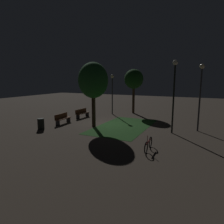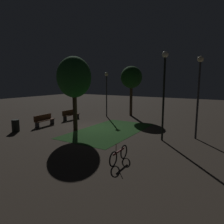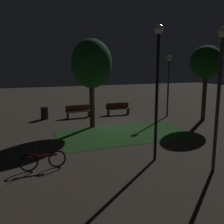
# 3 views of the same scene
# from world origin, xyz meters

# --- Properties ---
(ground_plane) EXTENTS (60.00, 60.00, 0.00)m
(ground_plane) POSITION_xyz_m (0.00, 0.00, 0.00)
(ground_plane) COLOR #473D33
(grass_lawn) EXTENTS (7.28, 4.02, 0.01)m
(grass_lawn) POSITION_xyz_m (0.24, 1.47, 0.01)
(grass_lawn) COLOR #23511E
(grass_lawn) RESTS_ON ground
(bench_near_trees) EXTENTS (1.82, 0.56, 0.88)m
(bench_near_trees) POSITION_xyz_m (-1.54, -3.87, 0.48)
(bench_near_trees) COLOR #512D19
(bench_near_trees) RESTS_ON ground
(bench_front_left) EXTENTS (1.83, 0.60, 0.88)m
(bench_front_left) POSITION_xyz_m (1.55, -3.87, 0.48)
(bench_front_left) COLOR brown
(bench_front_left) RESTS_ON ground
(tree_tall_center) EXTENTS (2.41, 2.41, 5.26)m
(tree_tall_center) POSITION_xyz_m (1.41, -0.71, 3.78)
(tree_tall_center) COLOR #38281C
(tree_tall_center) RESTS_ON ground
(tree_right_canopy) EXTENTS (2.14, 2.14, 5.02)m
(tree_right_canopy) POSITION_xyz_m (-6.30, 0.02, 3.85)
(tree_right_canopy) COLOR #423021
(tree_right_canopy) RESTS_ON ground
(lamp_post_plaza_west) EXTENTS (0.36, 0.36, 4.38)m
(lamp_post_plaza_west) POSITION_xyz_m (-4.65, -1.90, 2.99)
(lamp_post_plaza_west) COLOR #333338
(lamp_post_plaza_west) RESTS_ON ground
(lamp_post_path_center) EXTENTS (0.36, 0.36, 5.02)m
(lamp_post_path_center) POSITION_xyz_m (-0.82, 7.14, 3.36)
(lamp_post_path_center) COLOR #333338
(lamp_post_path_center) RESTS_ON ground
(lamp_post_plaza_east) EXTENTS (0.36, 0.36, 5.24)m
(lamp_post_plaza_east) POSITION_xyz_m (0.61, 5.46, 3.49)
(lamp_post_plaza_east) COLOR black
(lamp_post_plaza_east) RESTS_ON ground
(trash_bin) EXTENTS (0.51, 0.51, 0.85)m
(trash_bin) POSITION_xyz_m (3.90, -4.09, 0.43)
(trash_bin) COLOR black
(trash_bin) RESTS_ON ground
(bicycle) EXTENTS (1.67, 0.11, 0.93)m
(bicycle) POSITION_xyz_m (4.91, 4.86, 0.34)
(bicycle) COLOR black
(bicycle) RESTS_ON ground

